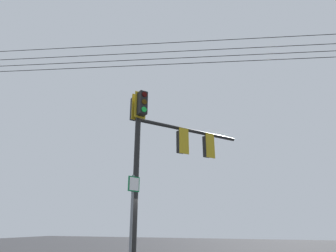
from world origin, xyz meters
The scene contains 3 objects.
signal_mast_assembly centered at (-0.99, -0.40, 4.61)m, with size 3.47×4.24×6.42m.
route_sign_primary centered at (-1.13, 2.09, 1.86)m, with size 0.17×0.38×2.99m.
overhead_wire_span centered at (1.10, 0.76, 8.16)m, with size 32.03×7.99×1.60m.
Camera 1 is at (-4.71, 9.06, 1.67)m, focal length 29.73 mm.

